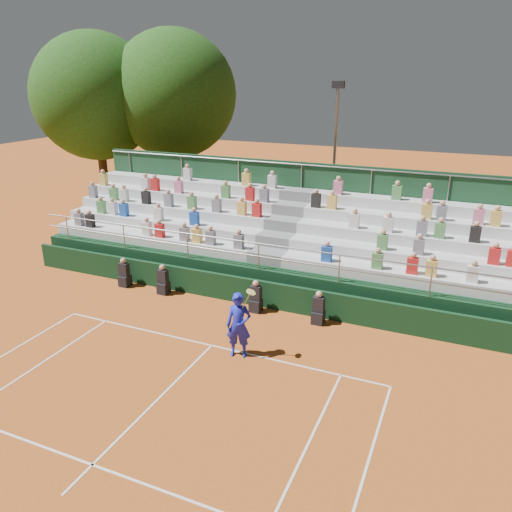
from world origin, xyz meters
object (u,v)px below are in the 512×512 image
at_px(tennis_player, 239,325).
at_px(tree_east, 174,95).
at_px(floodlight_mast, 335,147).
at_px(tree_west, 96,97).

distance_m(tennis_player, tree_east, 18.19).
distance_m(tennis_player, floodlight_mast, 13.65).
xyz_separation_m(tennis_player, tree_west, (-14.50, 11.87, 5.68)).
xyz_separation_m(tree_east, floodlight_mast, (9.68, -0.52, -2.33)).
bearing_deg(tree_west, floodlight_mast, 5.45).
height_order(tree_east, floodlight_mast, tree_east).
height_order(tree_west, floodlight_mast, tree_west).
height_order(tennis_player, floodlight_mast, floodlight_mast).
bearing_deg(tennis_player, floodlight_mast, 93.40).
bearing_deg(floodlight_mast, tennis_player, -86.60).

